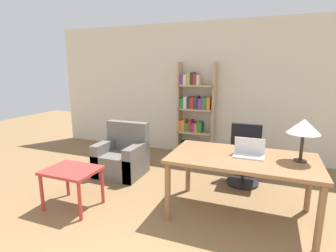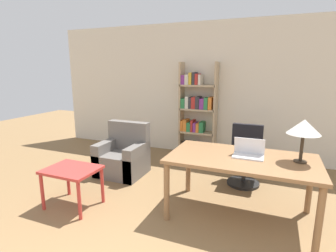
% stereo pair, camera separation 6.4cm
% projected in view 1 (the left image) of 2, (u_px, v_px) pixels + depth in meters
% --- Properties ---
extents(wall_back, '(8.00, 0.06, 2.70)m').
position_uv_depth(wall_back, '(230.00, 91.00, 5.19)').
color(wall_back, beige).
rests_on(wall_back, ground_plane).
extents(desk, '(1.70, 0.94, 0.76)m').
position_uv_depth(desk, '(242.00, 164.00, 3.12)').
color(desk, olive).
rests_on(desk, ground_plane).
extents(laptop, '(0.35, 0.21, 0.22)m').
position_uv_depth(laptop, '(249.00, 152.00, 3.11)').
color(laptop, silver).
rests_on(laptop, desk).
extents(table_lamp, '(0.35, 0.35, 0.48)m').
position_uv_depth(table_lamp, '(304.00, 127.00, 2.86)').
color(table_lamp, '#2D2319').
rests_on(table_lamp, desk).
extents(office_chair, '(0.50, 0.50, 0.93)m').
position_uv_depth(office_chair, '(244.00, 156.00, 4.13)').
color(office_chair, black).
rests_on(office_chair, ground_plane).
extents(side_table_blue, '(0.66, 0.52, 0.53)m').
position_uv_depth(side_table_blue, '(72.00, 175.00, 3.37)').
color(side_table_blue, '#B2332D').
rests_on(side_table_blue, ground_plane).
extents(armchair, '(0.76, 0.68, 0.88)m').
position_uv_depth(armchair, '(122.00, 158.00, 4.50)').
color(armchair, '#66605B').
rests_on(armchair, ground_plane).
extents(bookshelf, '(0.75, 0.28, 1.92)m').
position_uv_depth(bookshelf, '(194.00, 115.00, 5.37)').
color(bookshelf, tan).
rests_on(bookshelf, ground_plane).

